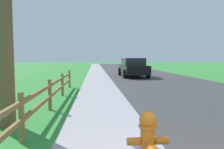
# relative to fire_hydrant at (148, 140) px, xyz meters

# --- Properties ---
(ground_plane) EXTENTS (120.00, 120.00, 0.00)m
(ground_plane) POSITION_rel_fire_hydrant_xyz_m (0.49, 23.66, -0.45)
(ground_plane) COLOR #358639
(road_asphalt) EXTENTS (7.00, 66.00, 0.01)m
(road_asphalt) POSITION_rel_fire_hydrant_xyz_m (3.99, 25.66, -0.44)
(road_asphalt) COLOR #3B3B3B
(road_asphalt) RESTS_ON ground
(curb_concrete) EXTENTS (6.00, 66.00, 0.01)m
(curb_concrete) POSITION_rel_fire_hydrant_xyz_m (-2.51, 25.66, -0.44)
(curb_concrete) COLOR #9F9AA1
(curb_concrete) RESTS_ON ground
(grass_verge) EXTENTS (5.00, 66.00, 0.00)m
(grass_verge) POSITION_rel_fire_hydrant_xyz_m (-4.01, 25.66, -0.44)
(grass_verge) COLOR #358639
(grass_verge) RESTS_ON ground
(fire_hydrant) EXTENTS (0.58, 0.47, 0.85)m
(fire_hydrant) POSITION_rel_fire_hydrant_xyz_m (0.00, 0.00, 0.00)
(fire_hydrant) COLOR orange
(fire_hydrant) RESTS_ON ground
(rail_fence) EXTENTS (0.11, 10.22, 0.95)m
(rail_fence) POSITION_rel_fire_hydrant_xyz_m (-2.11, 3.70, 0.11)
(rail_fence) COLOR olive
(rail_fence) RESTS_ON ground
(parked_suv_black) EXTENTS (2.18, 4.89, 1.61)m
(parked_suv_black) POSITION_rel_fire_hydrant_xyz_m (2.55, 15.34, 0.37)
(parked_suv_black) COLOR black
(parked_suv_black) RESTS_ON ground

